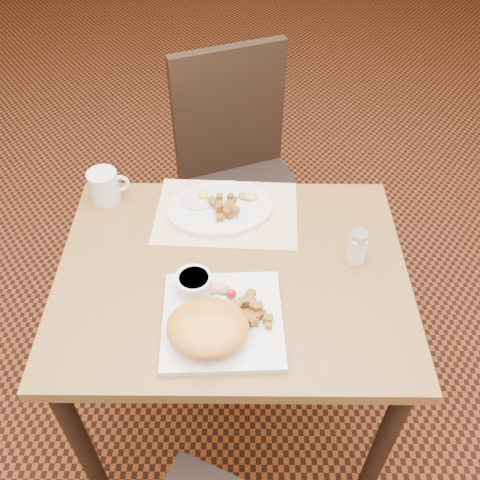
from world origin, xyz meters
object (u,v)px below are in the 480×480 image
at_px(chair_far, 240,170).
at_px(plate_oval, 221,208).
at_px(table, 233,297).
at_px(plate_square, 223,320).
at_px(coffee_mug, 105,186).
at_px(salt_shaker, 357,246).

distance_m(chair_far, plate_oval, 0.51).
bearing_deg(table, plate_oval, 99.22).
distance_m(plate_square, plate_oval, 0.39).
distance_m(plate_oval, coffee_mug, 0.34).
bearing_deg(table, chair_far, 88.73).
bearing_deg(chair_far, salt_shaker, 94.23).
relative_size(plate_square, plate_oval, 0.92).
xyz_separation_m(table, salt_shaker, (0.32, 0.04, 0.16)).
bearing_deg(table, salt_shaker, 7.09).
bearing_deg(salt_shaker, coffee_mug, 161.00).
relative_size(plate_oval, coffee_mug, 2.63).
height_order(chair_far, plate_square, chair_far).
bearing_deg(salt_shaker, plate_oval, 152.35).
bearing_deg(coffee_mug, chair_far, 46.72).
bearing_deg(salt_shaker, plate_square, -149.38).
height_order(chair_far, salt_shaker, chair_far).
bearing_deg(plate_oval, coffee_mug, 171.37).
relative_size(chair_far, coffee_mug, 8.39).
bearing_deg(plate_square, plate_oval, 92.55).
bearing_deg(plate_oval, table, -80.78).
height_order(table, coffee_mug, coffee_mug).
distance_m(table, coffee_mug, 0.49).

